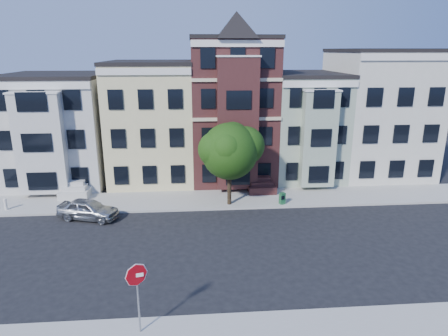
{
  "coord_description": "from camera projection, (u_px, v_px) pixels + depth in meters",
  "views": [
    {
      "loc": [
        -3.48,
        -20.84,
        11.2
      ],
      "look_at": [
        -1.61,
        2.65,
        4.2
      ],
      "focal_mm": 32.0,
      "sensor_mm": 36.0,
      "label": 1
    }
  ],
  "objects": [
    {
      "name": "house_cream",
      "position": [
        377.0,
        114.0,
        36.68
      ],
      "size": [
        8.0,
        9.0,
        11.0
      ],
      "primitive_type": "cube",
      "color": "beige",
      "rests_on": "ground"
    },
    {
      "name": "parked_car",
      "position": [
        88.0,
        209.0,
        27.31
      ],
      "size": [
        4.47,
        2.76,
        1.42
      ],
      "primitive_type": "imported",
      "rotation": [
        0.0,
        0.0,
        1.29
      ],
      "color": "#A2A5AA",
      "rests_on": "ground"
    },
    {
      "name": "house_yellow",
      "position": [
        153.0,
        123.0,
        35.27
      ],
      "size": [
        7.0,
        9.0,
        10.0
      ],
      "primitive_type": "cube",
      "color": "beige",
      "rests_on": "ground"
    },
    {
      "name": "far_sidewalk",
      "position": [
        239.0,
        199.0,
        30.99
      ],
      "size": [
        60.0,
        4.0,
        0.15
      ],
      "primitive_type": "cube",
      "color": "#9E9B93",
      "rests_on": "ground"
    },
    {
      "name": "house_white",
      "position": [
        61.0,
        130.0,
        34.8
      ],
      "size": [
        8.0,
        9.0,
        9.0
      ],
      "primitive_type": "cube",
      "color": "beige",
      "rests_on": "ground"
    },
    {
      "name": "stop_sign",
      "position": [
        138.0,
        294.0,
        15.8
      ],
      "size": [
        0.97,
        0.32,
        3.5
      ],
      "primitive_type": null,
      "rotation": [
        0.0,
        0.0,
        0.2
      ],
      "color": "#BD050E",
      "rests_on": "near_sidewalk"
    },
    {
      "name": "ground",
      "position": [
        255.0,
        249.0,
        23.37
      ],
      "size": [
        120.0,
        120.0,
        0.0
      ],
      "primitive_type": "plane",
      "color": "black"
    },
    {
      "name": "house_green",
      "position": [
        302.0,
        126.0,
        36.43
      ],
      "size": [
        6.0,
        9.0,
        9.0
      ],
      "primitive_type": "cube",
      "color": "#95A48D",
      "rests_on": "ground"
    },
    {
      "name": "street_tree",
      "position": [
        229.0,
        155.0,
        28.69
      ],
      "size": [
        8.39,
        8.39,
        7.55
      ],
      "primitive_type": null,
      "rotation": [
        0.0,
        0.0,
        0.37
      ],
      "color": "#255012",
      "rests_on": "far_sidewalk"
    },
    {
      "name": "fire_hydrant",
      "position": [
        6.0,
        205.0,
        28.62
      ],
      "size": [
        0.29,
        0.29,
        0.68
      ],
      "primitive_type": "cylinder",
      "rotation": [
        0.0,
        0.0,
        -0.25
      ],
      "color": "silver",
      "rests_on": "far_sidewalk"
    },
    {
      "name": "newspaper_box",
      "position": [
        282.0,
        198.0,
        29.67
      ],
      "size": [
        0.49,
        0.46,
        0.86
      ],
      "primitive_type": "cube",
      "rotation": [
        0.0,
        0.0,
        0.37
      ],
      "color": "#205E34",
      "rests_on": "far_sidewalk"
    },
    {
      "name": "house_brown",
      "position": [
        231.0,
        111.0,
        35.51
      ],
      "size": [
        7.0,
        9.0,
        12.0
      ],
      "primitive_type": "cube",
      "color": "#3D1C1A",
      "rests_on": "ground"
    }
  ]
}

